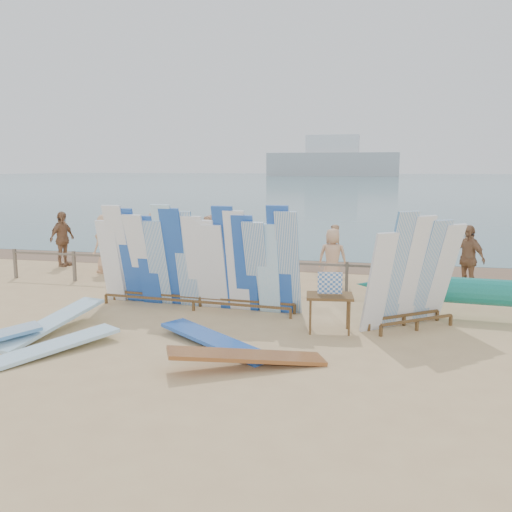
% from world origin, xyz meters
% --- Properties ---
extents(ground, '(160.00, 160.00, 0.00)m').
position_xyz_m(ground, '(0.00, 0.00, 0.00)').
color(ground, tan).
rests_on(ground, ground).
extents(ocean, '(320.00, 240.00, 0.02)m').
position_xyz_m(ocean, '(0.00, 128.00, 0.00)').
color(ocean, '#416B75').
rests_on(ocean, ground).
extents(wet_sand_strip, '(40.00, 2.60, 0.01)m').
position_xyz_m(wet_sand_strip, '(0.00, 7.20, 0.00)').
color(wet_sand_strip, brown).
rests_on(wet_sand_strip, ground).
extents(distant_ship, '(45.00, 8.00, 14.00)m').
position_xyz_m(distant_ship, '(-12.00, 180.00, 5.31)').
color(distant_ship, '#999EA3').
rests_on(distant_ship, ocean).
extents(fence, '(12.08, 0.08, 0.90)m').
position_xyz_m(fence, '(0.00, 3.00, 0.63)').
color(fence, '#6B5F51').
rests_on(fence, ground).
extents(main_surfboard_rack, '(5.07, 1.05, 2.54)m').
position_xyz_m(main_surfboard_rack, '(0.60, 0.79, 1.14)').
color(main_surfboard_rack, brown).
rests_on(main_surfboard_rack, ground).
extents(side_surfboard_rack, '(2.11, 1.82, 2.52)m').
position_xyz_m(side_surfboard_rack, '(5.50, 0.29, 1.13)').
color(side_surfboard_rack, brown).
rests_on(side_surfboard_rack, ground).
extents(outrigger_canoe, '(6.59, 1.02, 0.93)m').
position_xyz_m(outrigger_canoe, '(7.58, 1.28, 0.60)').
color(outrigger_canoe, brown).
rests_on(outrigger_canoe, ground).
extents(vendor_table, '(1.02, 0.78, 1.25)m').
position_xyz_m(vendor_table, '(3.85, -0.34, 0.42)').
color(vendor_table, brown).
rests_on(vendor_table, ground).
extents(flat_board_c, '(2.67, 1.67, 0.40)m').
position_xyz_m(flat_board_c, '(2.69, -2.67, 0.00)').
color(flat_board_c, brown).
rests_on(flat_board_c, ground).
extents(flat_board_d, '(2.59, 1.89, 0.22)m').
position_xyz_m(flat_board_d, '(1.82, -1.72, 0.00)').
color(flat_board_d, '#2351B2').
rests_on(flat_board_d, ground).
extents(flat_board_b, '(1.83, 2.62, 0.23)m').
position_xyz_m(flat_board_b, '(-1.01, -2.84, 0.00)').
color(flat_board_b, '#92CAEA').
rests_on(flat_board_b, ground).
extents(flat_board_a, '(1.04, 2.74, 0.44)m').
position_xyz_m(flat_board_a, '(-1.68, -1.71, 0.00)').
color(flat_board_a, '#92CAEA').
rests_on(flat_board_a, ground).
extents(beach_chair_left, '(0.86, 0.86, 0.97)m').
position_xyz_m(beach_chair_left, '(1.23, 4.19, 0.28)').
color(beach_chair_left, '#B51613').
rests_on(beach_chair_left, ground).
extents(beach_chair_right, '(0.75, 0.77, 0.94)m').
position_xyz_m(beach_chair_right, '(0.76, 4.27, 0.27)').
color(beach_chair_right, '#B51613').
rests_on(beach_chair_right, ground).
extents(stroller, '(0.81, 0.98, 1.17)m').
position_xyz_m(stroller, '(1.45, 4.24, 0.47)').
color(stroller, '#B51613').
rests_on(stroller, ground).
extents(beachgoer_3, '(0.81, 1.31, 1.89)m').
position_xyz_m(beachgoer_3, '(-2.57, 5.87, 0.95)').
color(beachgoer_3, tan).
rests_on(beachgoer_3, ground).
extents(beachgoer_9, '(1.07, 0.54, 1.60)m').
position_xyz_m(beachgoer_9, '(5.96, 5.87, 0.80)').
color(beachgoer_9, tan).
rests_on(beachgoer_9, ground).
extents(beachgoer_10, '(1.07, 1.11, 1.83)m').
position_xyz_m(beachgoer_10, '(7.14, 4.11, 0.92)').
color(beachgoer_10, '#8C6042').
rests_on(beachgoer_10, ground).
extents(beachgoer_7, '(0.34, 0.58, 1.55)m').
position_xyz_m(beachgoer_7, '(3.38, 6.05, 0.77)').
color(beachgoer_7, '#8C6042').
rests_on(beachgoer_7, ground).
extents(beachgoer_2, '(0.82, 0.78, 1.58)m').
position_xyz_m(beachgoer_2, '(-1.81, 3.74, 0.79)').
color(beachgoer_2, beige).
rests_on(beachgoer_2, ground).
extents(beachgoer_6, '(0.82, 0.41, 1.66)m').
position_xyz_m(beachgoer_6, '(3.53, 4.02, 0.83)').
color(beachgoer_6, tan).
rests_on(beachgoer_6, ground).
extents(beachgoer_extra_1, '(0.64, 1.16, 1.87)m').
position_xyz_m(beachgoer_extra_1, '(-5.72, 5.14, 0.94)').
color(beachgoer_extra_1, '#8C6042').
rests_on(beachgoer_extra_1, ground).
extents(beachgoer_11, '(1.64, 1.40, 1.77)m').
position_xyz_m(beachgoer_11, '(-2.77, 6.70, 0.89)').
color(beachgoer_11, beige).
rests_on(beachgoer_11, ground).
extents(beachgoer_4, '(0.96, 1.10, 1.76)m').
position_xyz_m(beachgoer_4, '(-1.62, 5.61, 0.88)').
color(beachgoer_4, '#8C6042').
rests_on(beachgoer_4, ground).
extents(beachgoer_0, '(0.68, 1.00, 1.87)m').
position_xyz_m(beachgoer_0, '(-3.75, 4.50, 0.94)').
color(beachgoer_0, tan).
rests_on(beachgoer_0, ground).
extents(beachgoer_1, '(0.71, 0.62, 1.72)m').
position_xyz_m(beachgoer_1, '(-3.03, 4.73, 0.86)').
color(beachgoer_1, '#8C6042').
rests_on(beachgoer_1, ground).
extents(beachgoer_5, '(1.63, 1.37, 1.76)m').
position_xyz_m(beachgoer_5, '(-0.83, 6.26, 0.88)').
color(beachgoer_5, beige).
rests_on(beachgoer_5, ground).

